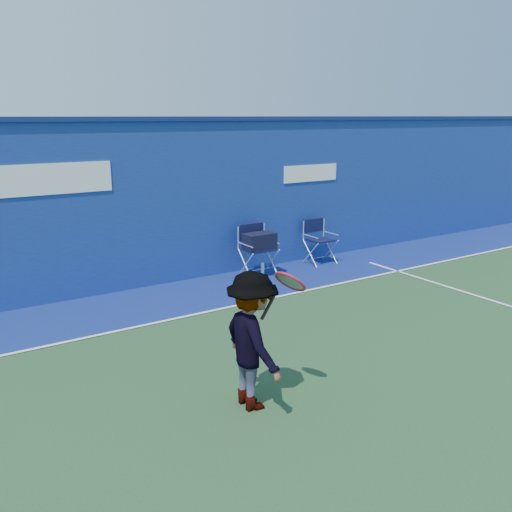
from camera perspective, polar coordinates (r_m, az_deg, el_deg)
ground at (r=6.37m, az=7.82°, el=-14.62°), size 80.00×80.00×0.00m
stadium_wall at (r=10.20m, az=-11.21°, el=5.58°), size 24.00×0.50×3.08m
out_of_bounds_strip at (r=9.58m, az=-8.28°, el=-4.42°), size 24.00×1.80×0.01m
court_lines at (r=6.78m, az=4.47°, el=-12.53°), size 24.00×12.00×0.01m
directors_chair_left at (r=10.63m, az=0.25°, el=0.09°), size 0.61×0.56×1.03m
directors_chair_right at (r=11.73m, az=6.74°, el=0.64°), size 0.56×0.50×0.94m
water_bottle at (r=10.80m, az=0.70°, el=-1.37°), size 0.07×0.07×0.26m
tennis_player at (r=5.85m, az=-0.36°, el=-8.87°), size 0.90×1.02×1.53m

